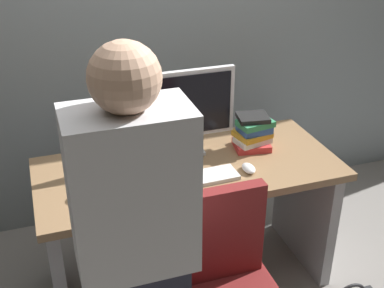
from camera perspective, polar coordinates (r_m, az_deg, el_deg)
The scene contains 9 objects.
ground_plane at distance 2.99m, azimuth -0.32°, elevation -15.00°, with size 9.00×9.00×0.00m, color gray.
desk at distance 2.67m, azimuth -0.35°, elevation -6.71°, with size 1.53×0.68×0.75m.
person_at_desk at distance 1.82m, azimuth -6.29°, elevation -13.30°, with size 0.40×0.24×1.64m.
monitor at distance 2.56m, azimuth -0.96°, elevation 4.09°, with size 0.54×0.14×0.46m.
keyboard at distance 2.42m, azimuth 0.29°, elevation -4.03°, with size 0.43×0.13×0.02m, color white.
mouse at distance 2.51m, azimuth 6.43°, elevation -2.75°, with size 0.06×0.10×0.03m, color white.
cup_near_keyboard at distance 2.34m, azimuth -10.42°, elevation -4.46°, with size 0.08×0.08×0.10m, color white.
cup_by_monitor at distance 2.51m, azimuth -10.10°, elevation -2.08°, with size 0.08×0.08×0.10m, color silver.
book_stack at distance 2.69m, azimuth 6.94°, elevation 1.24°, with size 0.21×0.19×0.19m.
Camera 1 is at (-0.69, -2.09, 2.03)m, focal length 47.01 mm.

